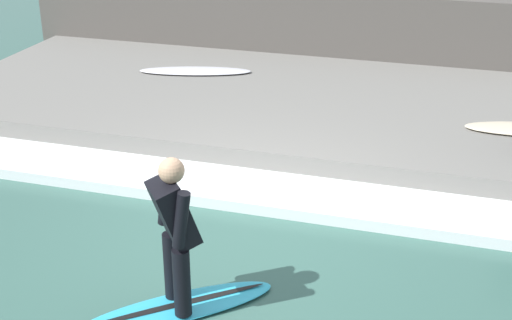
# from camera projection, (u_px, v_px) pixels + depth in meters

# --- Properties ---
(ground_plane) EXTENTS (28.00, 28.00, 0.00)m
(ground_plane) POSITION_uv_depth(u_px,v_px,m) (243.00, 237.00, 7.67)
(ground_plane) COLOR #386056
(concrete_ledge) EXTENTS (4.40, 11.49, 0.38)m
(concrete_ledge) POSITION_uv_depth(u_px,v_px,m) (315.00, 110.00, 10.76)
(concrete_ledge) COLOR slate
(concrete_ledge) RESTS_ON ground_plane
(back_wall) EXTENTS (0.50, 12.06, 1.51)m
(back_wall) POSITION_uv_depth(u_px,v_px,m) (346.00, 34.00, 12.67)
(back_wall) COLOR #544F49
(back_wall) RESTS_ON ground_plane
(wave_foam_crest) EXTENTS (0.92, 10.91, 0.14)m
(wave_foam_crest) POSITION_uv_depth(u_px,v_px,m) (267.00, 193.00, 8.48)
(wave_foam_crest) COLOR white
(wave_foam_crest) RESTS_ON ground_plane
(surfboard_riding) EXTENTS (1.51, 1.69, 0.07)m
(surfboard_riding) POSITION_uv_depth(u_px,v_px,m) (179.00, 307.00, 6.46)
(surfboard_riding) COLOR #2DADD1
(surfboard_riding) RESTS_ON ground_plane
(surfer_riding) EXTENTS (0.54, 0.55, 1.45)m
(surfer_riding) POSITION_uv_depth(u_px,v_px,m) (174.00, 227.00, 6.12)
(surfer_riding) COLOR black
(surfer_riding) RESTS_ON surfboard_riding
(surfboard_spare) EXTENTS (0.94, 1.91, 0.06)m
(surfboard_spare) POSITION_uv_depth(u_px,v_px,m) (195.00, 71.00, 11.83)
(surfboard_spare) COLOR silver
(surfboard_spare) RESTS_ON concrete_ledge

